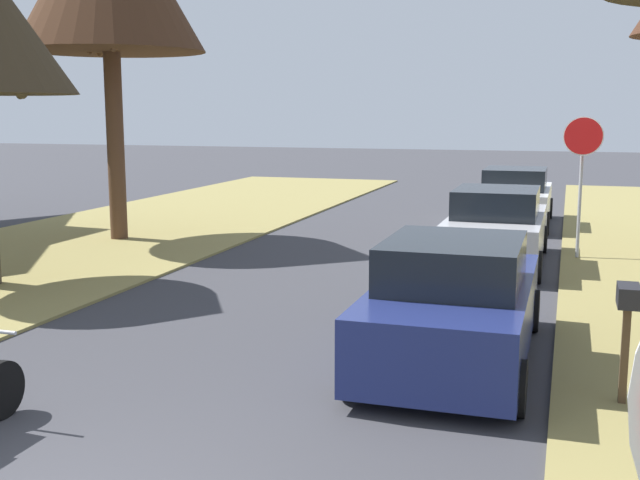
{
  "coord_description": "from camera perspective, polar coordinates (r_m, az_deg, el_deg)",
  "views": [
    {
      "loc": [
        3.67,
        -4.32,
        3.1
      ],
      "look_at": [
        0.3,
        6.27,
        1.27
      ],
      "focal_mm": 43.97,
      "sensor_mm": 36.0,
      "label": 1
    }
  ],
  "objects": [
    {
      "name": "parked_sedan_white",
      "position": [
        22.16,
        14.0,
        2.93
      ],
      "size": [
        1.94,
        4.4,
        1.57
      ],
      "color": "white",
      "rests_on": "ground"
    },
    {
      "name": "stop_sign_far",
      "position": [
        17.18,
        18.54,
        5.8
      ],
      "size": [
        0.81,
        0.51,
        2.95
      ],
      "color": "#9EA0A5",
      "rests_on": "grass_verge_right"
    },
    {
      "name": "curbside_mailbox",
      "position": [
        8.77,
        21.48,
        -4.76
      ],
      "size": [
        0.22,
        0.44,
        1.27
      ],
      "color": "brown",
      "rests_on": "grass_verge_right"
    },
    {
      "name": "parked_sedan_silver",
      "position": [
        16.33,
        12.7,
        0.76
      ],
      "size": [
        1.94,
        4.4,
        1.57
      ],
      "color": "#BCBCC1",
      "rests_on": "ground"
    },
    {
      "name": "parked_sedan_navy",
      "position": [
        9.89,
        9.75,
        -4.67
      ],
      "size": [
        1.94,
        4.4,
        1.57
      ],
      "color": "navy",
      "rests_on": "ground"
    }
  ]
}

